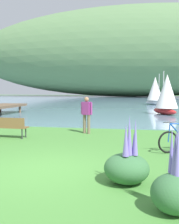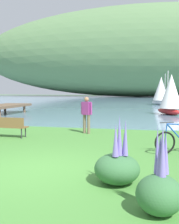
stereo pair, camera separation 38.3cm
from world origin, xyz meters
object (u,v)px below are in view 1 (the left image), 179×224
at_px(person_at_shoreline, 87,113).
at_px(sailboat_nearest_to_shore, 167,94).
at_px(park_bench_near_camera, 6,126).
at_px(sailboat_mid_bay, 155,90).

height_order(person_at_shoreline, sailboat_nearest_to_shore, sailboat_nearest_to_shore).
xyz_separation_m(park_bench_near_camera, sailboat_nearest_to_shore, (7.73, 11.73, 1.20)).
height_order(park_bench_near_camera, sailboat_nearest_to_shore, sailboat_nearest_to_shore).
height_order(park_bench_near_camera, sailboat_mid_bay, sailboat_mid_bay).
distance_m(park_bench_near_camera, sailboat_nearest_to_shore, 14.10).
bearing_deg(park_bench_near_camera, sailboat_mid_bay, 73.49).
xyz_separation_m(person_at_shoreline, sailboat_mid_bay, (4.60, 24.32, 1.02)).
bearing_deg(person_at_shoreline, sailboat_nearest_to_shore, 65.31).
height_order(person_at_shoreline, sailboat_mid_bay, sailboat_mid_bay).
distance_m(person_at_shoreline, sailboat_mid_bay, 24.78).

